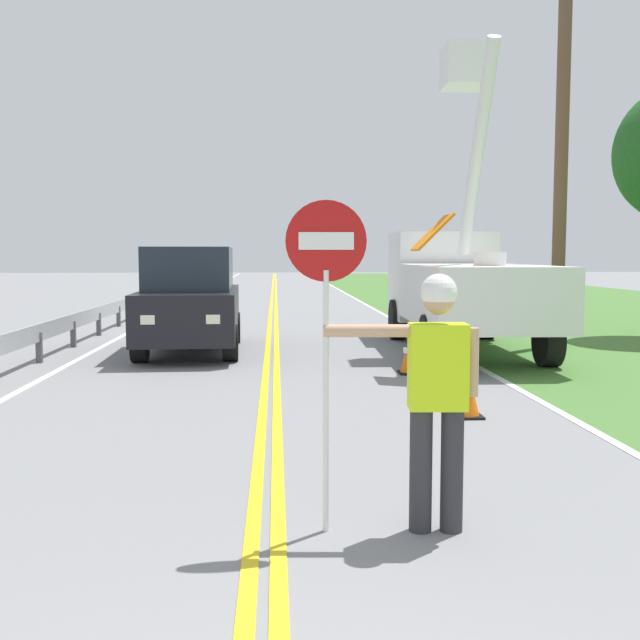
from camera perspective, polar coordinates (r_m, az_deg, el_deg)
centerline_yellow_left at (r=21.69m, az=-3.85°, el=-0.14°), size 0.11×110.00×0.01m
centerline_yellow_right at (r=21.69m, az=-3.38°, el=-0.14°), size 0.11×110.00×0.01m
edge_line_right at (r=21.98m, az=5.81°, el=-0.09°), size 0.12×110.00×0.01m
edge_line_left at (r=22.00m, az=-13.03°, el=-0.18°), size 0.12×110.00×0.01m
flagger_worker at (r=5.28m, az=8.86°, el=-4.97°), size 1.09×0.26×1.83m
stop_sign_paddle at (r=5.15m, az=0.47°, el=2.25°), size 0.56×0.04×2.33m
utility_bucket_truck at (r=15.68m, az=10.59°, el=3.03°), size 2.82×6.86×6.05m
oncoming_suv_nearest at (r=15.19m, az=-9.85°, el=1.58°), size 2.04×4.66×2.10m
utility_pole_near at (r=16.85m, az=18.03°, el=13.49°), size 1.80×0.28×8.64m
traffic_cone_lead at (r=9.18m, az=11.05°, el=-5.23°), size 0.40×0.40×0.70m
traffic_cone_mid at (r=12.35m, az=6.97°, el=-2.55°), size 0.40×0.40×0.70m
guardrail_left_shoulder at (r=17.67m, az=-17.42°, el=0.14°), size 0.10×32.00×0.71m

